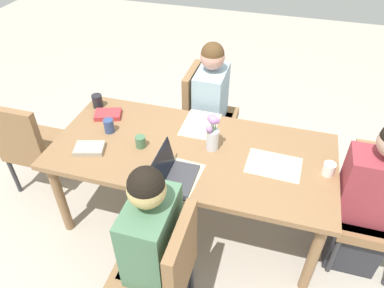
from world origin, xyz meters
TOP-DOWN VIEW (x-y plane):
  - ground_plane at (0.00, 0.00)m, footprint 10.00×10.00m
  - dining_table at (0.00, 0.00)m, footprint 1.99×0.93m
  - chair_head_left_left_near at (-1.27, -0.06)m, footprint 0.44×0.44m
  - person_head_left_left_near at (-1.21, 0.02)m, footprint 0.40×0.36m
  - chair_far_left_mid at (-0.06, 0.81)m, footprint 0.44×0.44m
  - person_far_left_mid at (0.02, 0.75)m, footprint 0.36×0.40m
  - chair_near_left_far at (0.12, -0.82)m, footprint 0.44×0.44m
  - person_near_left_far at (0.05, -0.76)m, footprint 0.36×0.40m
  - chair_head_right_right_near at (1.36, 0.03)m, footprint 0.44×0.44m
  - flower_vase at (-0.13, -0.05)m, footprint 0.09×0.11m
  - placemat_head_left_left_near at (-0.57, 0.01)m, footprint 0.37×0.27m
  - placemat_far_left_mid at (0.01, 0.30)m, footprint 0.29×0.38m
  - placemat_near_left_far at (0.02, -0.30)m, footprint 0.26×0.36m
  - laptop_far_left_mid at (0.03, 0.32)m, footprint 0.22×0.32m
  - coffee_mug_near_left at (-0.92, -0.01)m, footprint 0.08×0.08m
  - coffee_mug_near_right at (0.65, -0.03)m, footprint 0.07×0.07m
  - coffee_mug_centre_left at (0.36, 0.07)m, footprint 0.07×0.07m
  - coffee_mug_centre_right at (0.90, -0.32)m, footprint 0.08×0.08m
  - book_red_cover at (0.75, -0.21)m, footprint 0.23×0.20m
  - book_blue_cover at (0.69, 0.21)m, footprint 0.23×0.19m

SIDE VIEW (x-z plane):
  - ground_plane at x=0.00m, z-range 0.00..0.00m
  - chair_head_left_left_near at x=-1.27m, z-range 0.05..0.95m
  - chair_far_left_mid at x=-0.06m, z-range 0.05..0.95m
  - chair_near_left_far at x=0.12m, z-range 0.05..0.95m
  - chair_head_right_right_near at x=1.36m, z-range 0.05..0.95m
  - person_head_left_left_near at x=-1.21m, z-range -0.07..1.12m
  - person_far_left_mid at x=0.02m, z-range -0.07..1.12m
  - person_near_left_far at x=0.05m, z-range -0.07..1.12m
  - dining_table at x=0.00m, z-range 0.29..1.01m
  - placemat_head_left_left_near at x=-0.57m, z-range 0.72..0.73m
  - placemat_far_left_mid at x=0.01m, z-range 0.72..0.73m
  - placemat_near_left_far at x=0.02m, z-range 0.72..0.73m
  - book_blue_cover at x=0.69m, z-range 0.72..0.76m
  - book_red_cover at x=0.75m, z-range 0.72..0.76m
  - coffee_mug_centre_left at x=0.36m, z-range 0.72..0.81m
  - coffee_mug_near_left at x=-0.92m, z-range 0.72..0.81m
  - laptop_far_left_mid at x=0.03m, z-range 0.66..0.87m
  - coffee_mug_near_right at x=0.65m, z-range 0.72..0.83m
  - coffee_mug_centre_right at x=0.90m, z-range 0.72..0.83m
  - flower_vase at x=-0.13m, z-range 0.73..1.00m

